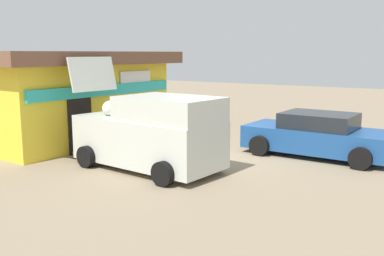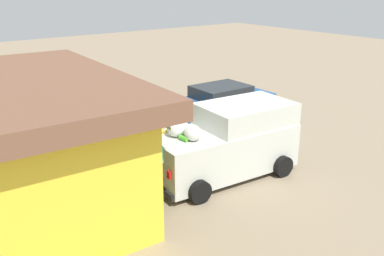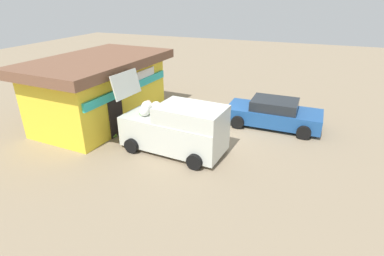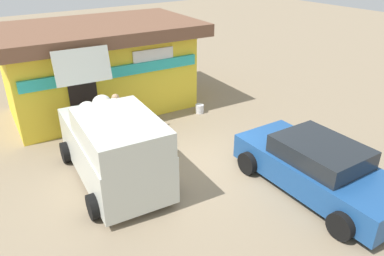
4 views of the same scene
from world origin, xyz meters
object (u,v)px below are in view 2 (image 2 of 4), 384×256
object	(u,v)px
customer_bending	(195,166)
unloaded_banana_pile	(114,198)
delivery_van	(227,141)
storefront_bar	(34,141)
parked_sedan	(221,103)
paint_bucket	(87,142)
vendor_standing	(159,147)

from	to	relation	value
customer_bending	unloaded_banana_pile	world-z (taller)	customer_bending
delivery_van	storefront_bar	bearing A→B (deg)	71.79
parked_sedan	customer_bending	xyz separation A→B (m)	(-4.50, 4.80, 0.20)
unloaded_banana_pile	delivery_van	bearing A→B (deg)	-94.61
customer_bending	paint_bucket	xyz separation A→B (m)	(4.83, 0.83, -0.67)
customer_bending	unloaded_banana_pile	xyz separation A→B (m)	(0.72, 1.95, -0.59)
storefront_bar	paint_bucket	world-z (taller)	storefront_bar
storefront_bar	parked_sedan	bearing A→B (deg)	-73.08
storefront_bar	parked_sedan	world-z (taller)	storefront_bar
delivery_van	vendor_standing	size ratio (longest dim) A/B	2.68
delivery_van	customer_bending	xyz separation A→B (m)	(-0.45, 1.49, -0.17)
delivery_van	unloaded_banana_pile	distance (m)	3.53
storefront_bar	paint_bucket	distance (m)	4.04
storefront_bar	delivery_van	size ratio (longest dim) A/B	1.64
paint_bucket	customer_bending	bearing A→B (deg)	-170.20
delivery_van	paint_bucket	bearing A→B (deg)	27.89
delivery_van	paint_bucket	world-z (taller)	delivery_van
unloaded_banana_pile	paint_bucket	xyz separation A→B (m)	(4.10, -1.12, -0.08)
storefront_bar	vendor_standing	distance (m)	3.24
parked_sedan	paint_bucket	world-z (taller)	parked_sedan
vendor_standing	unloaded_banana_pile	distance (m)	1.96
delivery_van	unloaded_banana_pile	xyz separation A→B (m)	(0.28, 3.43, -0.77)
storefront_bar	unloaded_banana_pile	xyz separation A→B (m)	(-1.30, -1.37, -1.43)
unloaded_banana_pile	paint_bucket	bearing A→B (deg)	-15.21
customer_bending	storefront_bar	bearing A→B (deg)	58.62
storefront_bar	delivery_van	world-z (taller)	storefront_bar
vendor_standing	delivery_van	bearing A→B (deg)	-116.58
delivery_van	parked_sedan	xyz separation A→B (m)	(4.05, -3.32, -0.38)
unloaded_banana_pile	customer_bending	bearing A→B (deg)	-110.34
vendor_standing	customer_bending	world-z (taller)	vendor_standing
storefront_bar	customer_bending	world-z (taller)	storefront_bar
vendor_standing	unloaded_banana_pile	bearing A→B (deg)	108.82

